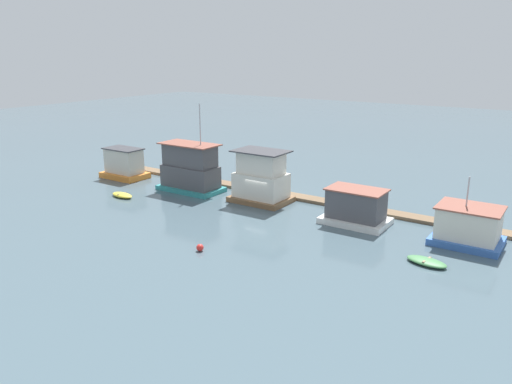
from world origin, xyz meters
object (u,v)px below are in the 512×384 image
at_px(houseboat_blue, 468,226).
at_px(dinghy_green, 427,262).
at_px(houseboat_brown, 261,179).
at_px(dinghy_yellow, 122,195).
at_px(houseboat_teal, 190,169).
at_px(houseboat_orange, 124,164).
at_px(houseboat_white, 356,208).
at_px(buoy_red, 200,248).

relative_size(houseboat_blue, dinghy_green, 1.73).
distance_m(houseboat_brown, dinghy_yellow, 14.20).
bearing_deg(houseboat_brown, houseboat_teal, -174.73).
bearing_deg(houseboat_blue, houseboat_orange, -179.57).
relative_size(houseboat_teal, houseboat_brown, 1.64).
xyz_separation_m(houseboat_brown, dinghy_yellow, (-12.43, -6.56, -2.02)).
relative_size(houseboat_teal, houseboat_white, 1.66).
height_order(houseboat_brown, houseboat_white, houseboat_brown).
xyz_separation_m(houseboat_orange, houseboat_brown, (18.36, 0.87, 0.65)).
height_order(houseboat_teal, houseboat_brown, houseboat_teal).
xyz_separation_m(houseboat_blue, dinghy_green, (-1.45, -5.54, -1.21)).
bearing_deg(houseboat_teal, houseboat_white, -0.41).
relative_size(houseboat_orange, houseboat_teal, 0.56).
bearing_deg(dinghy_yellow, houseboat_white, 14.02).
bearing_deg(houseboat_brown, dinghy_green, -19.07).
xyz_separation_m(houseboat_blue, dinghy_yellow, (-31.60, -5.98, -1.19)).
bearing_deg(houseboat_brown, dinghy_yellow, -152.18).
xyz_separation_m(houseboat_orange, buoy_red, (21.54, -12.15, -1.31)).
bearing_deg(buoy_red, dinghy_green, 25.39).
bearing_deg(houseboat_blue, dinghy_green, -104.66).
relative_size(houseboat_teal, buoy_red, 17.09).
bearing_deg(houseboat_teal, dinghy_yellow, -125.20).
bearing_deg(dinghy_yellow, dinghy_green, 0.83).
bearing_deg(houseboat_white, houseboat_teal, 179.59).
relative_size(houseboat_orange, buoy_red, 9.62).
distance_m(houseboat_orange, houseboat_teal, 10.04).
distance_m(houseboat_orange, houseboat_blue, 37.53).
relative_size(houseboat_orange, houseboat_blue, 0.99).
distance_m(houseboat_orange, houseboat_brown, 18.39).
relative_size(houseboat_orange, houseboat_brown, 0.92).
distance_m(houseboat_brown, houseboat_blue, 19.19).
xyz_separation_m(houseboat_brown, houseboat_white, (10.23, -0.90, -0.82)).
height_order(houseboat_brown, dinghy_yellow, houseboat_brown).
distance_m(houseboat_brown, buoy_red, 13.55).
height_order(houseboat_brown, buoy_red, houseboat_brown).
relative_size(houseboat_teal, houseboat_blue, 1.75).
bearing_deg(dinghy_yellow, buoy_red, -22.47).
height_order(houseboat_orange, buoy_red, houseboat_orange).
xyz_separation_m(houseboat_teal, houseboat_blue, (27.52, 0.19, -0.90)).
bearing_deg(houseboat_blue, houseboat_brown, 178.26).
relative_size(houseboat_brown, houseboat_white, 1.01).
bearing_deg(houseboat_white, houseboat_brown, 174.96).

